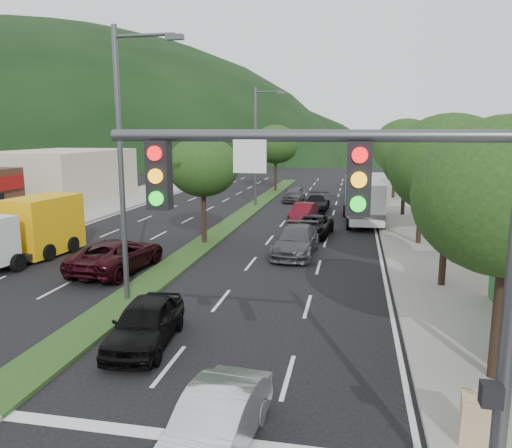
% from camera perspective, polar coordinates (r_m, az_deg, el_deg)
% --- Properties ---
extents(sidewalk_right, '(5.00, 90.00, 0.15)m').
position_cam_1_polar(sidewalk_right, '(34.68, 17.90, -0.42)').
color(sidewalk_right, gray).
rests_on(sidewalk_right, ground).
extents(sidewalk_left, '(6.00, 90.00, 0.15)m').
position_cam_1_polar(sidewalk_left, '(40.51, -20.76, 0.92)').
color(sidewalk_left, gray).
rests_on(sidewalk_left, ground).
extents(median, '(1.60, 56.00, 0.12)m').
position_cam_1_polar(median, '(38.30, -1.52, 1.06)').
color(median, '#1C3B15').
rests_on(median, ground).
extents(traffic_signal, '(6.12, 0.40, 7.00)m').
position_cam_1_polar(traffic_signal, '(7.54, 16.16, -3.04)').
color(traffic_signal, '#47494C').
rests_on(traffic_signal, ground).
extents(bldg_left_far, '(9.00, 14.00, 4.60)m').
position_cam_1_polar(bldg_left_far, '(50.99, -21.35, 5.25)').
color(bldg_left_far, beige).
rests_on(bldg_left_far, ground).
extents(bldg_right_far, '(10.00, 16.00, 5.20)m').
position_cam_1_polar(bldg_right_far, '(54.15, 23.19, 5.71)').
color(bldg_right_far, beige).
rests_on(bldg_right_far, ground).
extents(hill_far, '(176.00, 132.00, 82.00)m').
position_cam_1_polar(hill_far, '(148.22, -25.60, 7.05)').
color(hill_far, black).
rests_on(hill_far, ground).
extents(tree_r_a, '(4.60, 4.60, 6.63)m').
position_cam_1_polar(tree_r_a, '(13.45, 26.94, 2.81)').
color(tree_r_a, black).
rests_on(tree_r_a, sidewalk_right).
extents(tree_r_b, '(4.80, 4.80, 6.94)m').
position_cam_1_polar(tree_r_b, '(21.21, 21.25, 6.24)').
color(tree_r_b, black).
rests_on(tree_r_b, sidewalk_right).
extents(tree_r_c, '(4.40, 4.40, 6.48)m').
position_cam_1_polar(tree_r_c, '(29.13, 18.54, 6.82)').
color(tree_r_c, black).
rests_on(tree_r_c, sidewalk_right).
extents(tree_r_d, '(5.00, 5.00, 7.17)m').
position_cam_1_polar(tree_r_d, '(39.04, 16.76, 8.36)').
color(tree_r_d, black).
rests_on(tree_r_d, sidewalk_right).
extents(tree_r_e, '(4.60, 4.60, 6.71)m').
position_cam_1_polar(tree_r_e, '(49.01, 15.66, 8.43)').
color(tree_r_e, black).
rests_on(tree_r_e, sidewalk_right).
extents(tree_med_near, '(4.00, 4.00, 6.02)m').
position_cam_1_polar(tree_med_near, '(28.18, -6.07, 6.54)').
color(tree_med_near, black).
rests_on(tree_med_near, median).
extents(tree_med_far, '(4.80, 4.80, 6.94)m').
position_cam_1_polar(tree_med_far, '(53.52, 2.27, 9.08)').
color(tree_med_far, black).
rests_on(tree_med_far, median).
extents(streetlight_near, '(2.60, 0.25, 10.00)m').
position_cam_1_polar(streetlight_near, '(18.73, -14.69, 7.81)').
color(streetlight_near, '#47494C').
rests_on(streetlight_near, ground).
extents(streetlight_mid, '(2.60, 0.25, 10.00)m').
position_cam_1_polar(streetlight_mid, '(42.64, 0.21, 9.49)').
color(streetlight_mid, '#47494C').
rests_on(streetlight_mid, ground).
extents(sedan_silver, '(1.70, 3.98, 1.28)m').
position_cam_1_polar(sedan_silver, '(10.72, -4.67, -21.78)').
color(sedan_silver, '#B8BBC1').
rests_on(sedan_silver, ground).
extents(suv_maroon, '(2.97, 5.66, 1.52)m').
position_cam_1_polar(suv_maroon, '(23.87, -15.53, -3.43)').
color(suv_maroon, black).
rests_on(suv_maroon, ground).
extents(car_queue_a, '(2.06, 4.27, 1.41)m').
position_cam_1_polar(car_queue_a, '(15.61, -12.54, -10.97)').
color(car_queue_a, black).
rests_on(car_queue_a, ground).
extents(car_queue_b, '(2.30, 5.20, 1.48)m').
position_cam_1_polar(car_queue_b, '(26.11, 4.59, -1.93)').
color(car_queue_b, '#444548').
rests_on(car_queue_b, ground).
extents(car_queue_c, '(1.86, 4.07, 1.30)m').
position_cam_1_polar(car_queue_c, '(35.96, 5.44, 1.34)').
color(car_queue_c, '#550E17').
rests_on(car_queue_c, ground).
extents(car_queue_d, '(2.46, 4.62, 1.24)m').
position_cam_1_polar(car_queue_d, '(30.96, 6.55, -0.23)').
color(car_queue_d, black).
rests_on(car_queue_d, ground).
extents(car_queue_e, '(1.91, 4.16, 1.38)m').
position_cam_1_polar(car_queue_e, '(46.00, 4.42, 3.42)').
color(car_queue_e, '#4A4A4F').
rests_on(car_queue_e, ground).
extents(car_queue_f, '(2.04, 4.68, 1.34)m').
position_cam_1_polar(car_queue_f, '(40.84, 6.95, 2.45)').
color(car_queue_f, black).
rests_on(car_queue_f, ground).
extents(box_truck, '(2.94, 6.40, 3.06)m').
position_cam_1_polar(box_truck, '(27.63, -24.11, -0.64)').
color(box_truck, silver).
rests_on(box_truck, ground).
extents(motorhome, '(2.91, 8.07, 3.05)m').
position_cam_1_polar(motorhome, '(35.92, 12.17, 2.72)').
color(motorhome, silver).
rests_on(motorhome, ground).
extents(a_frame_sign, '(0.74, 0.82, 1.43)m').
position_cam_1_polar(a_frame_sign, '(11.48, 24.02, -19.51)').
color(a_frame_sign, tan).
rests_on(a_frame_sign, sidewalk_right).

